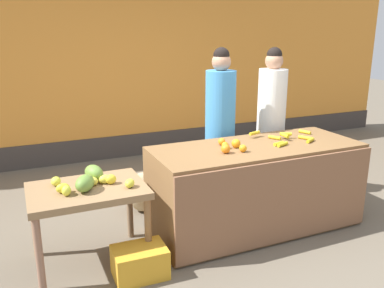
# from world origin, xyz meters

# --- Properties ---
(ground_plane) EXTENTS (24.00, 24.00, 0.00)m
(ground_plane) POSITION_xyz_m (0.00, 0.00, 0.00)
(ground_plane) COLOR #665B4C
(market_wall_back) EXTENTS (9.87, 0.23, 3.41)m
(market_wall_back) POSITION_xyz_m (0.00, 3.04, 1.67)
(market_wall_back) COLOR orange
(market_wall_back) RESTS_ON ground
(fruit_stall_counter) EXTENTS (2.14, 0.87, 0.89)m
(fruit_stall_counter) POSITION_xyz_m (0.32, -0.01, 0.44)
(fruit_stall_counter) COLOR brown
(fruit_stall_counter) RESTS_ON ground
(side_table_wooden) EXTENTS (0.98, 0.70, 0.71)m
(side_table_wooden) POSITION_xyz_m (-1.38, 0.00, 0.61)
(side_table_wooden) COLOR olive
(side_table_wooden) RESTS_ON ground
(banana_bunch_pile) EXTENTS (0.72, 0.48, 0.07)m
(banana_bunch_pile) POSITION_xyz_m (0.72, 0.05, 0.92)
(banana_bunch_pile) COLOR gold
(banana_bunch_pile) RESTS_ON fruit_stall_counter
(orange_pile) EXTENTS (0.27, 0.36, 0.09)m
(orange_pile) POSITION_xyz_m (0.00, -0.02, 0.93)
(orange_pile) COLOR orange
(orange_pile) RESTS_ON fruit_stall_counter
(mango_papaya_pile) EXTENTS (0.69, 0.49, 0.14)m
(mango_papaya_pile) POSITION_xyz_m (-1.35, 0.02, 0.77)
(mango_papaya_pile) COLOR yellow
(mango_papaya_pile) RESTS_ON side_table_wooden
(vendor_woman_blue_shirt) EXTENTS (0.34, 0.34, 1.83)m
(vendor_woman_blue_shirt) POSITION_xyz_m (0.25, 0.67, 0.92)
(vendor_woman_blue_shirt) COLOR #33333D
(vendor_woman_blue_shirt) RESTS_ON ground
(vendor_woman_white_shirt) EXTENTS (0.34, 0.34, 1.81)m
(vendor_woman_white_shirt) POSITION_xyz_m (0.96, 0.69, 0.92)
(vendor_woman_white_shirt) COLOR #33333D
(vendor_woman_white_shirt) RESTS_ON ground
(produce_crate) EXTENTS (0.45, 0.33, 0.26)m
(produce_crate) POSITION_xyz_m (-1.05, -0.40, 0.13)
(produce_crate) COLOR gold
(produce_crate) RESTS_ON ground
(produce_sack) EXTENTS (0.43, 0.38, 0.46)m
(produce_sack) POSITION_xyz_m (-0.63, 0.83, 0.23)
(produce_sack) COLOR tan
(produce_sack) RESTS_ON ground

